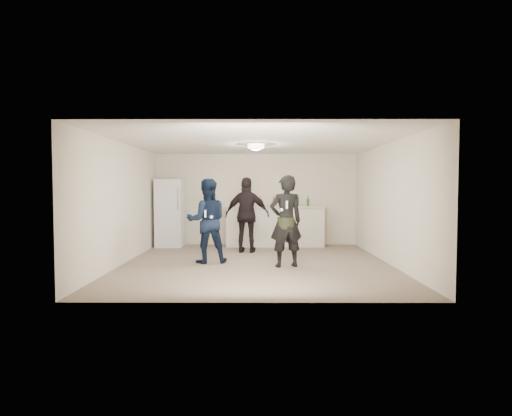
{
  "coord_description": "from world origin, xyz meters",
  "views": [
    {
      "loc": [
        0.03,
        -8.8,
        1.58
      ],
      "look_at": [
        0.0,
        0.2,
        1.15
      ],
      "focal_mm": 30.0,
      "sensor_mm": 36.0,
      "label": 1
    }
  ],
  "objects_px": {
    "spectator": "(247,215)",
    "fridge": "(170,213)",
    "woman": "(286,221)",
    "shaker": "(249,203)",
    "man": "(207,221)",
    "counter": "(275,227)"
  },
  "relations": [
    {
      "from": "woman",
      "to": "spectator",
      "type": "relative_size",
      "value": 1.0
    },
    {
      "from": "fridge",
      "to": "man",
      "type": "bearing_deg",
      "value": -62.51
    },
    {
      "from": "fridge",
      "to": "woman",
      "type": "distance_m",
      "value": 4.12
    },
    {
      "from": "fridge",
      "to": "shaker",
      "type": "bearing_deg",
      "value": 0.57
    },
    {
      "from": "man",
      "to": "counter",
      "type": "bearing_deg",
      "value": -131.84
    },
    {
      "from": "fridge",
      "to": "spectator",
      "type": "height_order",
      "value": "spectator"
    },
    {
      "from": "counter",
      "to": "fridge",
      "type": "height_order",
      "value": "fridge"
    },
    {
      "from": "woman",
      "to": "shaker",
      "type": "bearing_deg",
      "value": -90.08
    },
    {
      "from": "fridge",
      "to": "man",
      "type": "distance_m",
      "value": 2.77
    },
    {
      "from": "fridge",
      "to": "shaker",
      "type": "height_order",
      "value": "fridge"
    },
    {
      "from": "shaker",
      "to": "woman",
      "type": "xyz_separation_m",
      "value": [
        0.78,
        -2.95,
        -0.26
      ]
    },
    {
      "from": "counter",
      "to": "shaker",
      "type": "xyz_separation_m",
      "value": [
        -0.68,
        -0.05,
        0.65
      ]
    },
    {
      "from": "shaker",
      "to": "woman",
      "type": "bearing_deg",
      "value": -75.15
    },
    {
      "from": "counter",
      "to": "shaker",
      "type": "distance_m",
      "value": 0.94
    },
    {
      "from": "spectator",
      "to": "shaker",
      "type": "bearing_deg",
      "value": -85.82
    },
    {
      "from": "woman",
      "to": "counter",
      "type": "bearing_deg",
      "value": -103.06
    },
    {
      "from": "fridge",
      "to": "woman",
      "type": "relative_size",
      "value": 0.99
    },
    {
      "from": "woman",
      "to": "fridge",
      "type": "bearing_deg",
      "value": -60.13
    },
    {
      "from": "man",
      "to": "woman",
      "type": "distance_m",
      "value": 1.69
    },
    {
      "from": "woman",
      "to": "spectator",
      "type": "height_order",
      "value": "spectator"
    },
    {
      "from": "spectator",
      "to": "fridge",
      "type": "bearing_deg",
      "value": -20.54
    },
    {
      "from": "spectator",
      "to": "counter",
      "type": "bearing_deg",
      "value": -116.77
    }
  ]
}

